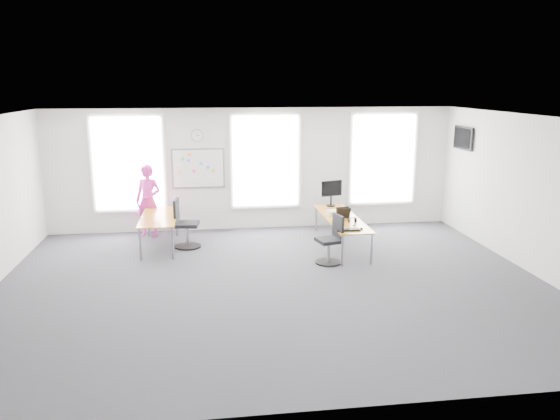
{
  "coord_description": "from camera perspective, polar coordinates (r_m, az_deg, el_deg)",
  "views": [
    {
      "loc": [
        -1.16,
        -9.33,
        3.59
      ],
      "look_at": [
        0.28,
        1.2,
        1.1
      ],
      "focal_mm": 35.0,
      "sensor_mm": 36.0,
      "label": 1
    }
  ],
  "objects": [
    {
      "name": "lens_cap",
      "position": [
        11.52,
        7.68,
        -1.63
      ],
      "size": [
        0.07,
        0.07,
        0.01
      ],
      "primitive_type": "cylinder",
      "rotation": [
        0.0,
        0.0,
        0.03
      ],
      "color": "black",
      "rests_on": "desk_right"
    },
    {
      "name": "laptop_sleeve",
      "position": [
        12.08,
        6.63,
        -0.32
      ],
      "size": [
        0.32,
        0.22,
        0.25
      ],
      "rotation": [
        0.0,
        0.0,
        0.17
      ],
      "color": "black",
      "rests_on": "desk_right"
    },
    {
      "name": "headphones",
      "position": [
        11.8,
        7.53,
        -1.04
      ],
      "size": [
        0.19,
        0.1,
        0.11
      ],
      "rotation": [
        0.0,
        0.0,
        0.21
      ],
      "color": "black",
      "rests_on": "desk_right"
    },
    {
      "name": "window_right",
      "position": [
        14.16,
        10.68,
        5.28
      ],
      "size": [
        1.6,
        0.06,
        2.2
      ],
      "primitive_type": "cube",
      "color": "silver",
      "rests_on": "wall_back"
    },
    {
      "name": "desk_left",
      "position": [
        12.37,
        -12.53,
        -0.9
      ],
      "size": [
        0.78,
        1.94,
        0.71
      ],
      "color": "orange",
      "rests_on": "ground"
    },
    {
      "name": "wall_right",
      "position": [
        11.38,
        25.16,
        1.33
      ],
      "size": [
        0.0,
        10.0,
        10.0
      ],
      "primitive_type": "plane",
      "rotation": [
        1.57,
        0.0,
        -1.57
      ],
      "color": "white",
      "rests_on": "ground"
    },
    {
      "name": "window_left",
      "position": [
        13.56,
        -15.57,
        4.68
      ],
      "size": [
        1.6,
        0.06,
        2.2
      ],
      "primitive_type": "cube",
      "color": "silver",
      "rests_on": "wall_back"
    },
    {
      "name": "floor",
      "position": [
        10.07,
        -0.68,
        -7.71
      ],
      "size": [
        10.0,
        10.0,
        0.0
      ],
      "primitive_type": "plane",
      "color": "#28272C",
      "rests_on": "ground"
    },
    {
      "name": "mouse",
      "position": [
        11.26,
        8.51,
        -1.92
      ],
      "size": [
        0.07,
        0.12,
        0.04
      ],
      "primitive_type": "ellipsoid",
      "rotation": [
        0.0,
        0.0,
        -0.03
      ],
      "color": "black",
      "rests_on": "desk_right"
    },
    {
      "name": "window_mid",
      "position": [
        13.52,
        -1.53,
        5.13
      ],
      "size": [
        1.6,
        0.06,
        2.2
      ],
      "primitive_type": "cube",
      "color": "silver",
      "rests_on": "wall_back"
    },
    {
      "name": "paper_stack",
      "position": [
        12.39,
        5.65,
        -0.29
      ],
      "size": [
        0.37,
        0.32,
        0.11
      ],
      "primitive_type": "cube",
      "rotation": [
        0.0,
        0.0,
        0.28
      ],
      "color": "beige",
      "rests_on": "desk_right"
    },
    {
      "name": "desk_right",
      "position": [
        12.21,
        6.45,
        -0.98
      ],
      "size": [
        0.73,
        2.73,
        0.66
      ],
      "color": "orange",
      "rests_on": "ground"
    },
    {
      "name": "wall_front",
      "position": [
        5.84,
        4.2,
        -7.79
      ],
      "size": [
        10.0,
        0.0,
        10.0
      ],
      "primitive_type": "plane",
      "rotation": [
        -1.57,
        0.0,
        0.0
      ],
      "color": "white",
      "rests_on": "ground"
    },
    {
      "name": "keyboard",
      "position": [
        11.14,
        7.11,
        -2.08
      ],
      "size": [
        0.5,
        0.19,
        0.02
      ],
      "primitive_type": "cube",
      "rotation": [
        0.0,
        0.0,
        -0.03
      ],
      "color": "black",
      "rests_on": "desk_right"
    },
    {
      "name": "person",
      "position": [
        13.28,
        -13.6,
        0.94
      ],
      "size": [
        0.73,
        0.61,
        1.72
      ],
      "primitive_type": "imported",
      "rotation": [
        0.0,
        0.0,
        -0.37
      ],
      "color": "#DA2FA7",
      "rests_on": "ground"
    },
    {
      "name": "whiteboard",
      "position": [
        13.46,
        -8.55,
        4.31
      ],
      "size": [
        1.2,
        0.03,
        0.9
      ],
      "primitive_type": "cube",
      "color": "white",
      "rests_on": "wall_back"
    },
    {
      "name": "monitor",
      "position": [
        13.21,
        5.38,
        2.0
      ],
      "size": [
        0.55,
        0.23,
        0.63
      ],
      "rotation": [
        0.0,
        0.0,
        0.3
      ],
      "color": "black",
      "rests_on": "desk_right"
    },
    {
      "name": "wall_clock",
      "position": [
        13.36,
        -8.66,
        7.7
      ],
      "size": [
        0.3,
        0.04,
        0.3
      ],
      "primitive_type": "cylinder",
      "rotation": [
        1.57,
        0.0,
        0.0
      ],
      "color": "gray",
      "rests_on": "wall_back"
    },
    {
      "name": "chair_left",
      "position": [
        12.29,
        -9.97,
        -1.68
      ],
      "size": [
        0.59,
        0.59,
        1.1
      ],
      "rotation": [
        0.0,
        0.0,
        1.45
      ],
      "color": "black",
      "rests_on": "ground"
    },
    {
      "name": "wall_back",
      "position": [
        13.55,
        -2.81,
        4.29
      ],
      "size": [
        10.0,
        0.0,
        10.0
      ],
      "primitive_type": "plane",
      "rotation": [
        1.57,
        0.0,
        0.0
      ],
      "color": "white",
      "rests_on": "ground"
    },
    {
      "name": "ceiling",
      "position": [
        9.42,
        -0.73,
        9.59
      ],
      "size": [
        10.0,
        10.0,
        0.0
      ],
      "primitive_type": "plane",
      "rotation": [
        3.14,
        0.0,
        0.0
      ],
      "color": "white",
      "rests_on": "ground"
    },
    {
      "name": "tv",
      "position": [
        13.82,
        18.62,
        7.14
      ],
      "size": [
        0.06,
        0.9,
        0.55
      ],
      "primitive_type": "cube",
      "color": "black",
      "rests_on": "wall_right"
    },
    {
      "name": "chair_right",
      "position": [
        11.11,
        5.38,
        -3.37
      ],
      "size": [
        0.54,
        0.54,
        0.99
      ],
      "rotation": [
        0.0,
        0.0,
        -1.33
      ],
      "color": "black",
      "rests_on": "ground"
    }
  ]
}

